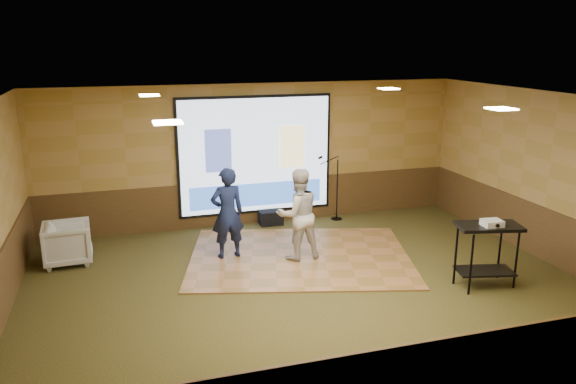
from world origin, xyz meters
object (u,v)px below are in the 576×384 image
object	(u,v)px
player_left	(227,213)
mic_stand	(335,198)
dance_floor	(300,256)
av_table	(487,242)
player_right	(298,214)
banquet_chair	(68,243)
duffel_bag	(271,218)
projector	(492,223)
projector_screen	(256,157)

from	to	relation	value
player_left	mic_stand	distance (m)	3.13
dance_floor	av_table	bearing A→B (deg)	-39.65
dance_floor	mic_stand	size ratio (longest dim) A/B	2.72
player_right	banquet_chair	distance (m)	4.13
player_left	duffel_bag	bearing A→B (deg)	-133.21
av_table	duffel_bag	xyz separation A→B (m)	(-2.48, 4.03, -0.59)
duffel_bag	dance_floor	bearing A→B (deg)	-89.65
projector	mic_stand	world-z (taller)	mic_stand
dance_floor	av_table	size ratio (longest dim) A/B	3.80
player_right	duffel_bag	size ratio (longest dim) A/B	3.36
projector	mic_stand	distance (m)	4.20
player_right	duffel_bag	bearing A→B (deg)	-94.97
projector	duffel_bag	size ratio (longest dim) A/B	0.61
player_right	projector	world-z (taller)	player_right
player_left	av_table	distance (m)	4.43
player_right	banquet_chair	size ratio (longest dim) A/B	2.03
projector_screen	av_table	xyz separation A→B (m)	(2.75, -4.22, -0.73)
dance_floor	player_right	world-z (taller)	player_right
projector_screen	av_table	bearing A→B (deg)	-56.92
projector_screen	player_right	xyz separation A→B (m)	(0.21, -2.25, -0.62)
banquet_chair	player_right	bearing A→B (deg)	-107.59
projector	banquet_chair	bearing A→B (deg)	159.89
player_right	banquet_chair	world-z (taller)	player_right
banquet_chair	projector_screen	bearing A→B (deg)	-75.00
av_table	duffel_bag	distance (m)	4.77
player_left	projector_screen	bearing A→B (deg)	-124.14
player_left	duffel_bag	world-z (taller)	player_left
dance_floor	projector	distance (m)	3.42
player_left	duffel_bag	xyz separation A→B (m)	(1.25, 1.64, -0.71)
player_left	dance_floor	bearing A→B (deg)	158.65
av_table	mic_stand	size ratio (longest dim) A/B	0.71
projector	banquet_chair	distance (m)	7.22
projector_screen	banquet_chair	world-z (taller)	projector_screen
projector	projector_screen	bearing A→B (deg)	127.78
dance_floor	duffel_bag	distance (m)	1.99
dance_floor	player_right	bearing A→B (deg)	-129.47
projector_screen	mic_stand	distance (m)	1.99
player_right	projector	size ratio (longest dim) A/B	5.55
projector	player_right	bearing A→B (deg)	146.35
av_table	dance_floor	bearing A→B (deg)	140.35
player_right	banquet_chair	xyz separation A→B (m)	(-3.97, 1.03, -0.49)
dance_floor	mic_stand	world-z (taller)	mic_stand
dance_floor	banquet_chair	xyz separation A→B (m)	(-4.03, 0.95, 0.36)
player_left	player_right	distance (m)	1.27
dance_floor	av_table	xyz separation A→B (m)	(2.47, -2.04, 0.73)
dance_floor	banquet_chair	distance (m)	4.16
duffel_bag	projector_screen	bearing A→B (deg)	145.12
player_left	mic_stand	size ratio (longest dim) A/B	1.14
projector_screen	banquet_chair	xyz separation A→B (m)	(-3.75, -1.22, -1.10)
mic_stand	duffel_bag	bearing A→B (deg)	161.38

